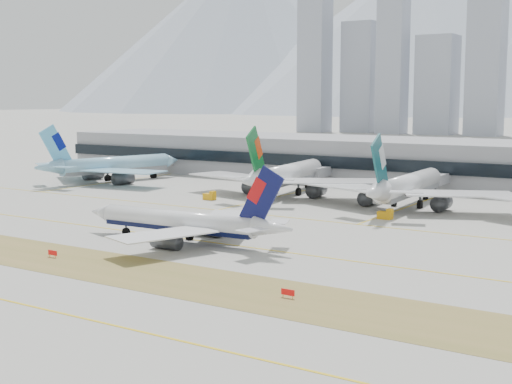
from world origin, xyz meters
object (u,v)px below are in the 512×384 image
Objects in this scene: taxiing_airliner at (185,223)px; widebody_korean at (110,166)px; widebody_cathay at (406,187)px; widebody_eva at (286,176)px; terminal at (410,161)px.

widebody_korean is at bearing -40.70° from taxiing_airliner.
widebody_cathay reaches higher than taxiing_airliner.
widebody_eva reaches higher than widebody_cathay.
taxiing_airliner is 0.82× the size of widebody_eva.
taxiing_airliner is 0.88× the size of widebody_korean.
terminal is at bearing 17.03° from widebody_cathay.
widebody_eva is at bearing -77.79° from taxiing_airliner.
widebody_eva is 0.22× the size of terminal.
widebody_cathay is (108.80, -1.16, 0.02)m from widebody_korean.
taxiing_airliner is 75.25m from widebody_eva.
widebody_eva reaches higher than widebody_korean.
widebody_cathay is at bearing -104.29° from widebody_eva.
widebody_cathay is 57.69m from terminal.
widebody_cathay is at bearing -70.42° from terminal.
terminal is (-19.33, 54.33, 1.90)m from widebody_cathay.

